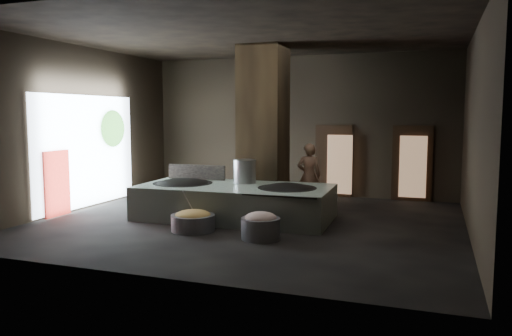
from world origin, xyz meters
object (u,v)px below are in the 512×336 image
at_px(wok_left, 183,186).
at_px(cook, 309,176).
at_px(wok_right, 287,191).
at_px(veg_basin, 193,223).
at_px(hearth_platform, 235,202).
at_px(stock_pot, 245,172).
at_px(meat_basin, 261,228).

height_order(wok_left, cook, cook).
height_order(wok_right, veg_basin, wok_right).
distance_m(hearth_platform, cook, 2.51).
xyz_separation_m(hearth_platform, stock_pot, (0.05, 0.55, 0.71)).
height_order(hearth_platform, cook, cook).
xyz_separation_m(wok_left, veg_basin, (1.06, -1.52, -0.57)).
height_order(wok_right, cook, cook).
bearing_deg(wok_right, wok_left, -177.95).
bearing_deg(meat_basin, veg_basin, 172.94).
bearing_deg(hearth_platform, wok_right, 0.16).
relative_size(stock_pot, meat_basin, 0.76).
relative_size(hearth_platform, wok_left, 3.17).
xyz_separation_m(stock_pot, meat_basin, (1.26, -2.33, -0.90)).
relative_size(wok_left, stock_pot, 2.42).
xyz_separation_m(cook, veg_basin, (-1.80, -3.58, -0.73)).
distance_m(hearth_platform, veg_basin, 1.63).
bearing_deg(cook, wok_right, 73.90).
bearing_deg(stock_pot, veg_basin, -101.70).
height_order(hearth_platform, meat_basin, hearth_platform).
relative_size(hearth_platform, cook, 2.65).
height_order(stock_pot, meat_basin, stock_pot).
bearing_deg(cook, hearth_platform, 40.66).
bearing_deg(stock_pot, meat_basin, -61.57).
distance_m(wok_left, cook, 3.53).
xyz_separation_m(wok_right, stock_pot, (-1.30, 0.50, 0.38)).
bearing_deg(veg_basin, wok_right, 42.93).
distance_m(cook, veg_basin, 4.07).
bearing_deg(wok_left, stock_pot, 21.80).
relative_size(hearth_platform, meat_basin, 5.84).
height_order(wok_left, veg_basin, wok_left).
distance_m(hearth_platform, wok_left, 1.49).
xyz_separation_m(hearth_platform, wok_left, (-1.45, -0.05, 0.33)).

